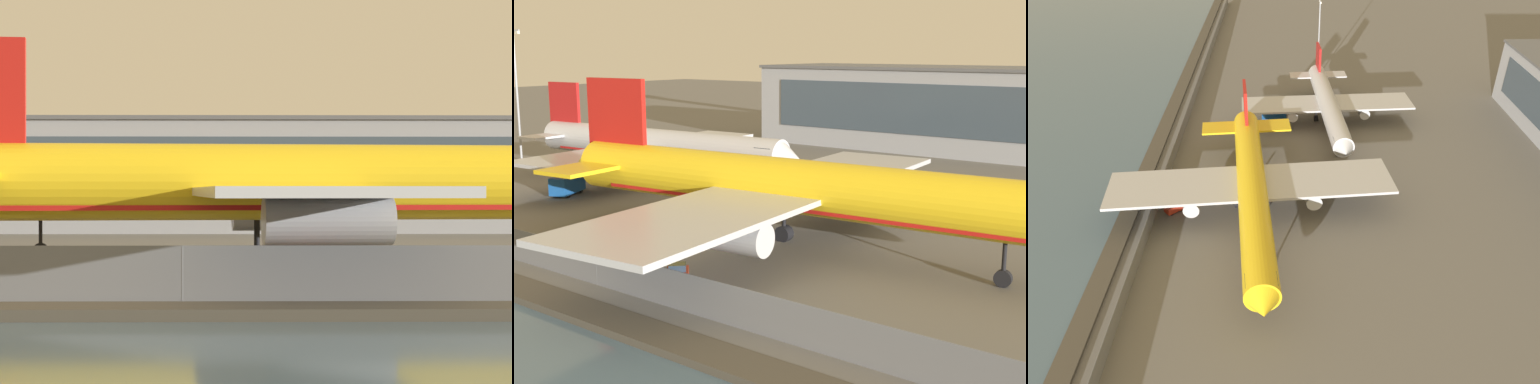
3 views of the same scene
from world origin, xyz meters
TOP-DOWN VIEW (x-y plane):
  - ground_plane at (0.00, 0.00)m, footprint 500.00×500.00m
  - shoreline_seawall at (0.00, -20.50)m, footprint 320.00×3.00m
  - perimeter_fence at (0.00, -16.00)m, footprint 280.00×0.10m
  - cargo_jet_yellow at (6.37, 0.26)m, footprint 54.25×47.30m
  - baggage_tug at (5.37, -12.97)m, footprint 3.34×3.44m
  - terminal_building at (15.41, 68.44)m, footprint 116.61×21.65m

SIDE VIEW (x-z plane):
  - ground_plane at x=0.00m, z-range 0.00..0.00m
  - shoreline_seawall at x=0.00m, z-range 0.00..0.50m
  - baggage_tug at x=5.37m, z-range -0.09..1.71m
  - perimeter_fence at x=0.00m, z-range 0.00..2.71m
  - cargo_jet_yellow at x=6.37m, z-range -1.72..12.81m
  - terminal_building at x=15.41m, z-range 0.01..14.26m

